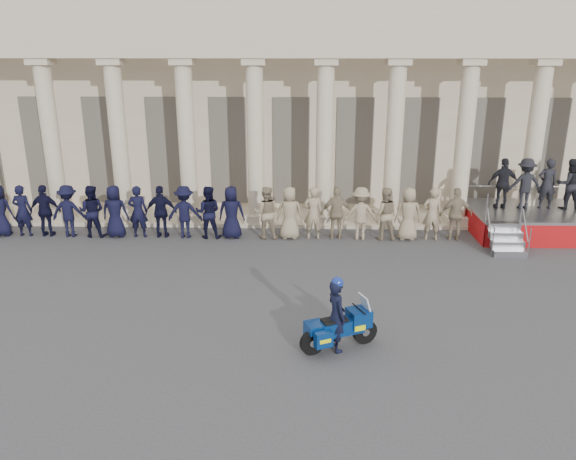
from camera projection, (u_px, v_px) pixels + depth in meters
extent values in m
plane|color=#3A3A3D|center=(282.00, 318.00, 14.52)|extent=(90.00, 90.00, 0.00)
cube|color=#C1AF91|center=(294.00, 93.00, 27.35)|extent=(40.00, 10.00, 9.00)
cube|color=#C1AF91|center=(290.00, 217.00, 22.85)|extent=(40.00, 2.60, 0.15)
cube|color=#C1AF91|center=(290.00, 43.00, 19.99)|extent=(35.80, 1.00, 1.00)
cube|color=#C1AF91|center=(290.00, 10.00, 19.65)|extent=(35.80, 1.00, 1.20)
cube|color=#C1AF91|center=(61.00, 215.00, 22.28)|extent=(0.90, 0.90, 0.30)
cylinder|color=#C1AF91|center=(51.00, 141.00, 21.35)|extent=(0.64, 0.64, 5.60)
cube|color=#C1AF91|center=(41.00, 61.00, 20.44)|extent=(0.85, 0.85, 0.24)
cube|color=#C1AF91|center=(126.00, 216.00, 22.20)|extent=(0.90, 0.90, 0.30)
cylinder|color=#C1AF91|center=(119.00, 142.00, 21.28)|extent=(0.64, 0.64, 5.60)
cube|color=#C1AF91|center=(111.00, 61.00, 20.37)|extent=(0.85, 0.85, 0.24)
cube|color=#C1AF91|center=(191.00, 216.00, 22.13)|extent=(0.90, 0.90, 0.30)
cylinder|color=#C1AF91|center=(187.00, 142.00, 21.21)|extent=(0.64, 0.64, 5.60)
cube|color=#C1AF91|center=(182.00, 61.00, 20.29)|extent=(0.85, 0.85, 0.24)
cube|color=#C1AF91|center=(257.00, 217.00, 22.06)|extent=(0.90, 0.90, 0.30)
cylinder|color=#C1AF91|center=(255.00, 142.00, 21.13)|extent=(0.64, 0.64, 5.60)
cube|color=#C1AF91|center=(254.00, 61.00, 20.22)|extent=(0.85, 0.85, 0.24)
cube|color=#C1AF91|center=(323.00, 218.00, 21.98)|extent=(0.90, 0.90, 0.30)
cylinder|color=#C1AF91|center=(324.00, 143.00, 21.06)|extent=(0.64, 0.64, 5.60)
cube|color=#C1AF91|center=(326.00, 62.00, 20.15)|extent=(0.85, 0.85, 0.24)
cube|color=#C1AF91|center=(389.00, 218.00, 21.91)|extent=(0.90, 0.90, 0.30)
cylinder|color=#C1AF91|center=(394.00, 143.00, 20.99)|extent=(0.64, 0.64, 5.60)
cube|color=#C1AF91|center=(399.00, 62.00, 20.07)|extent=(0.85, 0.85, 0.24)
cube|color=#C1AF91|center=(456.00, 219.00, 21.84)|extent=(0.90, 0.90, 0.30)
cylinder|color=#C1AF91|center=(464.00, 143.00, 20.91)|extent=(0.64, 0.64, 5.60)
cube|color=#C1AF91|center=(472.00, 62.00, 20.00)|extent=(0.85, 0.85, 0.24)
cube|color=#C1AF91|center=(524.00, 219.00, 21.76)|extent=(0.90, 0.90, 0.30)
cylinder|color=#C1AF91|center=(534.00, 144.00, 20.84)|extent=(0.64, 0.64, 5.60)
cube|color=#C1AF91|center=(546.00, 62.00, 19.93)|extent=(0.85, 0.85, 0.24)
cube|color=black|center=(44.00, 150.00, 23.53)|extent=(1.30, 0.12, 4.20)
cube|color=black|center=(105.00, 150.00, 23.45)|extent=(1.30, 0.12, 4.20)
cube|color=black|center=(167.00, 151.00, 23.38)|extent=(1.30, 0.12, 4.20)
cube|color=black|center=(229.00, 151.00, 23.31)|extent=(1.30, 0.12, 4.20)
cube|color=black|center=(291.00, 151.00, 23.23)|extent=(1.30, 0.12, 4.20)
cube|color=black|center=(354.00, 152.00, 23.16)|extent=(1.30, 0.12, 4.20)
cube|color=black|center=(417.00, 152.00, 23.09)|extent=(1.30, 0.12, 4.20)
cube|color=black|center=(481.00, 152.00, 23.01)|extent=(1.30, 0.12, 4.20)
cube|color=black|center=(545.00, 153.00, 22.94)|extent=(1.30, 0.12, 4.20)
imported|color=black|center=(0.00, 210.00, 20.57)|extent=(0.94, 0.61, 1.93)
imported|color=black|center=(23.00, 211.00, 20.54)|extent=(0.70, 0.46, 1.93)
imported|color=black|center=(46.00, 211.00, 20.52)|extent=(1.13, 0.47, 1.93)
imported|color=black|center=(69.00, 211.00, 20.50)|extent=(1.25, 0.72, 1.93)
imported|color=black|center=(92.00, 211.00, 20.47)|extent=(0.94, 0.73, 1.93)
imported|color=black|center=(115.00, 211.00, 20.45)|extent=(0.94, 0.61, 1.93)
imported|color=black|center=(138.00, 212.00, 20.42)|extent=(0.70, 0.46, 1.93)
imported|color=black|center=(161.00, 212.00, 20.40)|extent=(1.13, 0.47, 1.93)
imported|color=black|center=(185.00, 212.00, 20.37)|extent=(1.25, 0.72, 1.93)
imported|color=black|center=(208.00, 212.00, 20.35)|extent=(0.94, 0.73, 1.93)
imported|color=black|center=(231.00, 212.00, 20.33)|extent=(0.94, 0.61, 1.93)
imported|color=gray|center=(266.00, 213.00, 20.29)|extent=(0.94, 0.73, 1.93)
imported|color=gray|center=(290.00, 213.00, 20.27)|extent=(0.94, 0.61, 1.93)
imported|color=gray|center=(313.00, 213.00, 20.24)|extent=(0.70, 0.46, 1.93)
imported|color=gray|center=(337.00, 213.00, 20.22)|extent=(1.13, 0.47, 1.93)
imported|color=gray|center=(361.00, 213.00, 20.20)|extent=(1.25, 0.72, 1.93)
imported|color=gray|center=(384.00, 214.00, 20.17)|extent=(0.94, 0.73, 1.93)
imported|color=gray|center=(408.00, 214.00, 20.15)|extent=(0.94, 0.61, 1.93)
imported|color=gray|center=(432.00, 214.00, 20.12)|extent=(0.70, 0.46, 1.93)
imported|color=gray|center=(456.00, 214.00, 20.10)|extent=(1.13, 0.47, 1.93)
cube|color=gray|center=(534.00, 211.00, 20.82)|extent=(4.58, 3.27, 0.10)
cube|color=#9B0C0F|center=(551.00, 237.00, 19.43)|extent=(4.58, 0.04, 0.83)
cube|color=#9B0C0F|center=(472.00, 222.00, 21.03)|extent=(0.04, 3.27, 0.83)
cube|color=gray|center=(510.00, 254.00, 18.70)|extent=(1.10, 0.28, 0.23)
cube|color=gray|center=(508.00, 244.00, 18.89)|extent=(1.10, 0.28, 0.23)
cube|color=gray|center=(506.00, 235.00, 19.08)|extent=(1.10, 0.28, 0.23)
cube|color=gray|center=(504.00, 226.00, 19.28)|extent=(1.10, 0.28, 0.23)
cylinder|color=gray|center=(521.00, 186.00, 22.15)|extent=(4.58, 0.04, 0.04)
imported|color=black|center=(503.00, 183.00, 20.73)|extent=(1.10, 0.46, 1.88)
imported|color=black|center=(525.00, 184.00, 20.71)|extent=(1.22, 0.70, 1.88)
imported|color=black|center=(547.00, 184.00, 20.69)|extent=(0.69, 0.45, 1.88)
imported|color=black|center=(569.00, 184.00, 20.67)|extent=(0.91, 0.71, 1.88)
cylinder|color=black|center=(365.00, 332.00, 13.22)|extent=(0.60, 0.35, 0.60)
cylinder|color=black|center=(312.00, 342.00, 12.74)|extent=(0.60, 0.35, 0.60)
cube|color=navy|center=(341.00, 326.00, 12.92)|extent=(1.10, 0.76, 0.34)
cube|color=navy|center=(359.00, 317.00, 13.03)|extent=(0.64, 0.63, 0.41)
cube|color=silver|center=(358.00, 325.00, 13.10)|extent=(0.29, 0.33, 0.11)
cube|color=#B2BFCC|center=(365.00, 304.00, 12.99)|extent=(0.34, 0.46, 0.48)
cube|color=black|center=(334.00, 321.00, 12.80)|extent=(0.66, 0.52, 0.09)
cube|color=navy|center=(315.00, 329.00, 12.66)|extent=(0.41, 0.41, 0.20)
cube|color=navy|center=(324.00, 339.00, 12.48)|extent=(0.45, 0.35, 0.36)
cube|color=#E1EC0C|center=(324.00, 339.00, 12.48)|extent=(0.34, 0.31, 0.09)
cube|color=navy|center=(313.00, 328.00, 12.98)|extent=(0.45, 0.35, 0.36)
cube|color=#E1EC0C|center=(313.00, 328.00, 12.98)|extent=(0.34, 0.31, 0.09)
cylinder|color=silver|center=(319.00, 337.00, 13.04)|extent=(0.53, 0.30, 0.09)
cylinder|color=black|center=(359.00, 309.00, 12.97)|extent=(0.28, 0.59, 0.03)
imported|color=black|center=(336.00, 316.00, 12.78)|extent=(0.63, 0.74, 1.73)
sphere|color=navy|center=(337.00, 283.00, 12.52)|extent=(0.28, 0.28, 0.28)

